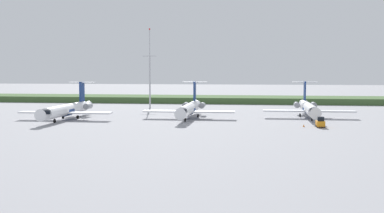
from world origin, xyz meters
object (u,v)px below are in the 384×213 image
at_px(regional_jet_third, 308,108).
at_px(baggage_tug, 320,123).
at_px(regional_jet_second, 190,108).
at_px(safety_cone_mid_marker, 318,126).
at_px(safety_cone_front_marker, 304,126).
at_px(antenna_mast, 150,75).
at_px(regional_jet_nearest, 67,109).

height_order(regional_jet_third, baggage_tug, regional_jet_third).
bearing_deg(regional_jet_second, safety_cone_mid_marker, -26.91).
height_order(safety_cone_front_marker, safety_cone_mid_marker, same).
bearing_deg(regional_jet_third, antenna_mast, 150.40).
distance_m(regional_jet_second, regional_jet_third, 30.24).
xyz_separation_m(regional_jet_second, baggage_tug, (30.17, -15.60, -1.53)).
distance_m(regional_jet_nearest, antenna_mast, 41.36).
bearing_deg(antenna_mast, regional_jet_third, -29.60).
xyz_separation_m(antenna_mast, safety_cone_front_marker, (43.84, -47.06, -10.14)).
bearing_deg(regional_jet_nearest, safety_cone_mid_marker, -7.96).
bearing_deg(antenna_mast, safety_cone_mid_marker, -45.12).
bearing_deg(safety_cone_front_marker, baggage_tug, -7.07).
bearing_deg(antenna_mast, regional_jet_nearest, -107.61).
distance_m(regional_jet_nearest, regional_jet_third, 60.34).
height_order(regional_jet_second, baggage_tug, regional_jet_second).
relative_size(regional_jet_nearest, baggage_tug, 9.69).
height_order(antenna_mast, baggage_tug, antenna_mast).
distance_m(antenna_mast, safety_cone_front_marker, 65.11).
bearing_deg(regional_jet_second, safety_cone_front_marker, -29.54).
bearing_deg(regional_jet_nearest, regional_jet_second, 13.07).
bearing_deg(safety_cone_front_marker, regional_jet_second, 150.46).
relative_size(regional_jet_nearest, antenna_mast, 1.23).
relative_size(regional_jet_third, safety_cone_mid_marker, 56.36).
xyz_separation_m(regional_jet_nearest, antenna_mast, (12.28, 38.70, 7.88)).
distance_m(regional_jet_third, safety_cone_front_marker, 20.80).
height_order(regional_jet_third, antenna_mast, antenna_mast).
xyz_separation_m(regional_jet_nearest, safety_cone_mid_marker, (59.05, -8.26, -2.26)).
xyz_separation_m(regional_jet_second, safety_cone_front_marker, (26.78, -15.18, -2.26)).
height_order(regional_jet_third, safety_cone_mid_marker, regional_jet_third).
bearing_deg(safety_cone_mid_marker, safety_cone_front_marker, -178.03).
distance_m(baggage_tug, safety_cone_mid_marker, 1.01).
distance_m(regional_jet_third, safety_cone_mid_marker, 20.48).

